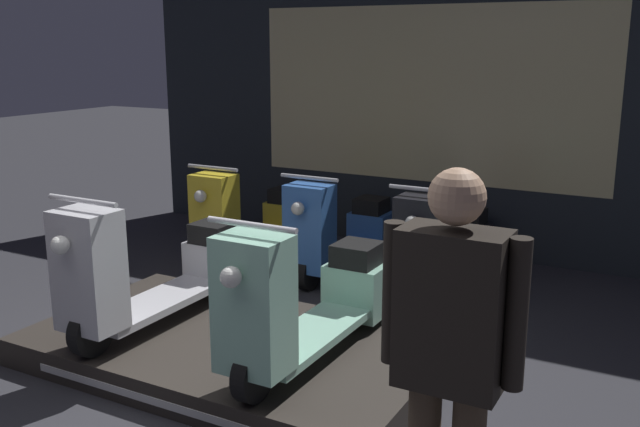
{
  "coord_description": "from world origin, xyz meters",
  "views": [
    {
      "loc": [
        2.46,
        -2.55,
        2.05
      ],
      "look_at": [
        -0.04,
        2.02,
        0.79
      ],
      "focal_mm": 40.0,
      "sensor_mm": 36.0,
      "label": 1
    }
  ],
  "objects": [
    {
      "name": "display_platform",
      "position": [
        -0.1,
        0.96,
        0.09
      ],
      "size": [
        2.63,
        1.53,
        0.19
      ],
      "color": "#2D2823",
      "rests_on": "ground_plane"
    },
    {
      "name": "scooter_backrow_1",
      "position": [
        -0.38,
        3.01,
        0.37
      ],
      "size": [
        0.53,
        1.67,
        0.98
      ],
      "color": "black",
      "rests_on": "ground_plane"
    },
    {
      "name": "person_right_browsing",
      "position": [
        1.7,
        -0.14,
        0.94
      ],
      "size": [
        0.56,
        0.22,
        1.62
      ],
      "color": "#473828",
      "rests_on": "ground_plane"
    },
    {
      "name": "shop_wall_back",
      "position": [
        0.0,
        4.13,
        1.6
      ],
      "size": [
        6.49,
        0.09,
        3.2
      ],
      "color": "#23282D",
      "rests_on": "ground_plane"
    },
    {
      "name": "scooter_display_left",
      "position": [
        -0.69,
        0.88,
        0.56
      ],
      "size": [
        0.53,
        1.67,
        0.98
      ],
      "color": "black",
      "rests_on": "display_platform"
    },
    {
      "name": "scooter_backrow_0",
      "position": [
        -1.37,
        3.01,
        0.37
      ],
      "size": [
        0.53,
        1.67,
        0.98
      ],
      "color": "black",
      "rests_on": "ground_plane"
    },
    {
      "name": "scooter_display_right",
      "position": [
        0.49,
        0.88,
        0.56
      ],
      "size": [
        0.53,
        1.67,
        0.98
      ],
      "color": "black",
      "rests_on": "display_platform"
    },
    {
      "name": "scooter_backrow_2",
      "position": [
        0.6,
        3.01,
        0.37
      ],
      "size": [
        0.53,
        1.67,
        0.98
      ],
      "color": "black",
      "rests_on": "ground_plane"
    }
  ]
}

